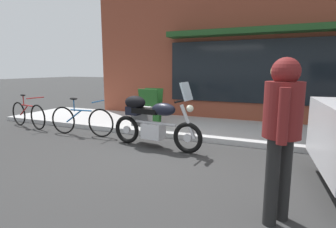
# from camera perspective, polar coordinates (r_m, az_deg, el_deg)

# --- Properties ---
(ground_plane) EXTENTS (80.00, 80.00, 0.00)m
(ground_plane) POSITION_cam_1_polar(r_m,az_deg,el_deg) (5.25, -1.09, -8.50)
(ground_plane) COLOR #303030
(touring_motorcycle) EXTENTS (2.09, 0.79, 1.39)m
(touring_motorcycle) POSITION_cam_1_polar(r_m,az_deg,el_deg) (5.60, -3.72, -1.05)
(touring_motorcycle) COLOR black
(touring_motorcycle) RESTS_ON ground_plane
(parked_bicycle) EXTENTS (1.79, 0.48, 0.94)m
(parked_bicycle) POSITION_cam_1_polar(r_m,az_deg,el_deg) (6.92, -18.04, -1.28)
(parked_bicycle) COLOR black
(parked_bicycle) RESTS_ON ground_plane
(pedestrian_walking) EXTENTS (0.39, 0.56, 1.75)m
(pedestrian_walking) POSITION_cam_1_polar(r_m,az_deg,el_deg) (2.95, 23.18, -1.38)
(pedestrian_walking) COLOR black
(pedestrian_walking) RESTS_ON ground_plane
(sandwich_board_sign) EXTENTS (0.55, 0.42, 0.99)m
(sandwich_board_sign) POSITION_cam_1_polar(r_m,az_deg,el_deg) (7.23, -3.66, 1.55)
(sandwich_board_sign) COLOR #1E511E
(sandwich_board_sign) RESTS_ON sidewalk_curb
(second_bicycle_by_cafe) EXTENTS (1.67, 0.51, 0.93)m
(second_bicycle_by_cafe) POSITION_cam_1_polar(r_m,az_deg,el_deg) (8.45, -27.76, -0.04)
(second_bicycle_by_cafe) COLOR black
(second_bicycle_by_cafe) RESTS_ON ground_plane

